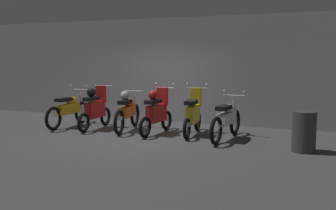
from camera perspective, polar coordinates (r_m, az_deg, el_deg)
name	(u,v)px	position (r m, az deg, el deg)	size (l,w,h in m)	color
ground_plane	(134,135)	(9.52, -5.30, -4.63)	(80.00, 80.00, 0.00)	#424244
back_wall	(169,70)	(11.53, 0.09, 5.35)	(16.00, 0.30, 3.14)	#ADADB2
motorbike_slot_0	(69,109)	(11.01, -14.97, -0.62)	(0.59, 1.95, 1.15)	black
motorbike_slot_1	(95,108)	(10.44, -11.09, -0.53)	(0.56, 1.68, 1.18)	black
motorbike_slot_2	(127,111)	(10.12, -6.23, -0.90)	(0.56, 1.94, 1.08)	black
motorbike_slot_3	(157,112)	(9.60, -1.74, -1.05)	(0.59, 1.68, 1.29)	black
motorbike_slot_4	(193,114)	(9.49, 3.84, -1.41)	(0.59, 1.68, 1.29)	black
motorbike_slot_5	(227,119)	(9.02, 8.97, -2.15)	(0.59, 1.95, 1.15)	black
trash_bin	(304,132)	(8.26, 20.12, -3.84)	(0.49, 0.49, 0.85)	#38383D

